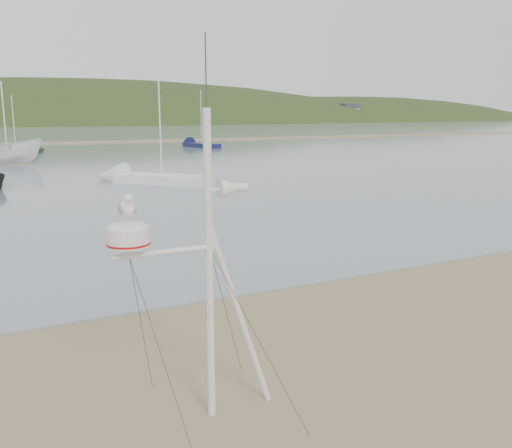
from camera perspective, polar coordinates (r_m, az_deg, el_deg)
name	(u,v)px	position (r m, az deg, el deg)	size (l,w,h in m)	color
ground	(158,420)	(7.75, -10.24, -19.64)	(560.00, 560.00, 0.00)	olive
hill_ridge	(40,171)	(243.41, -21.79, 5.21)	(620.00, 180.00, 80.00)	#233315
mast_rig	(208,334)	(7.18, -5.11, -11.44)	(2.19, 2.33, 4.93)	silver
boat_white	(5,131)	(46.22, -24.88, 8.87)	(1.95, 2.00, 5.19)	white
sailboat_blue_far	(193,144)	(65.89, -6.68, 8.33)	(3.27, 7.43, 7.17)	#131843
sailboat_white_near	(133,178)	(32.40, -12.79, 4.78)	(6.14, 6.39, 7.08)	white
sailboat_dark_mid	(28,151)	(58.90, -22.86, 7.12)	(5.61, 5.12, 6.11)	black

